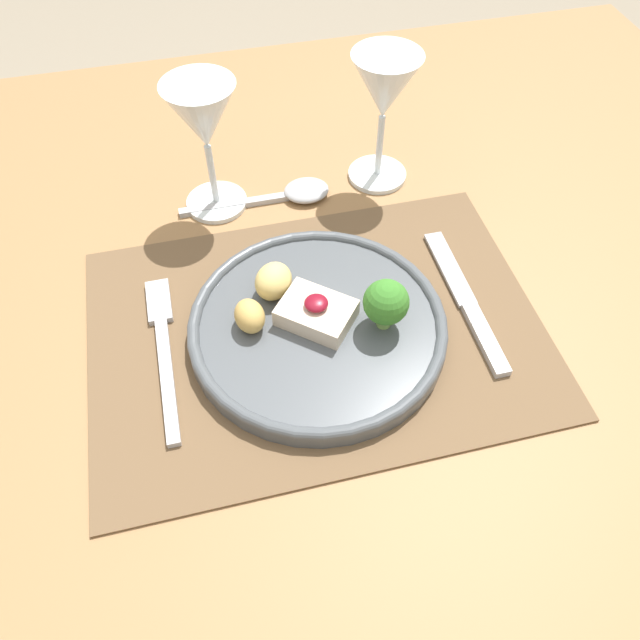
% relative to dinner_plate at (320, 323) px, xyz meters
% --- Properties ---
extents(ground_plane, '(8.00, 8.00, 0.00)m').
position_rel_dinner_plate_xyz_m(ground_plane, '(-0.00, 0.00, -0.77)').
color(ground_plane, gray).
extents(dining_table, '(1.30, 1.13, 0.75)m').
position_rel_dinner_plate_xyz_m(dining_table, '(-0.00, 0.00, -0.10)').
color(dining_table, olive).
rests_on(dining_table, ground_plane).
extents(placemat, '(0.45, 0.32, 0.00)m').
position_rel_dinner_plate_xyz_m(placemat, '(-0.00, 0.00, -0.02)').
color(placemat, brown).
rests_on(placemat, dining_table).
extents(dinner_plate, '(0.25, 0.25, 0.07)m').
position_rel_dinner_plate_xyz_m(dinner_plate, '(0.00, 0.00, 0.00)').
color(dinner_plate, '#4C5156').
rests_on(dinner_plate, placemat).
extents(fork, '(0.02, 0.20, 0.01)m').
position_rel_dinner_plate_xyz_m(fork, '(-0.15, 0.02, -0.01)').
color(fork, '#B2B2B7').
rests_on(fork, placemat).
extents(knife, '(0.02, 0.20, 0.01)m').
position_rel_dinner_plate_xyz_m(knife, '(0.16, -0.01, -0.01)').
color(knife, '#B2B2B7').
rests_on(knife, placemat).
extents(spoon, '(0.18, 0.05, 0.02)m').
position_rel_dinner_plate_xyz_m(spoon, '(0.02, 0.21, -0.01)').
color(spoon, '#B2B2B7').
rests_on(spoon, dining_table).
extents(wine_glass_near, '(0.08, 0.08, 0.16)m').
position_rel_dinner_plate_xyz_m(wine_glass_near, '(0.13, 0.22, 0.10)').
color(wine_glass_near, white).
rests_on(wine_glass_near, dining_table).
extents(wine_glass_far, '(0.08, 0.08, 0.16)m').
position_rel_dinner_plate_xyz_m(wine_glass_far, '(-0.07, 0.22, 0.09)').
color(wine_glass_far, white).
rests_on(wine_glass_far, dining_table).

